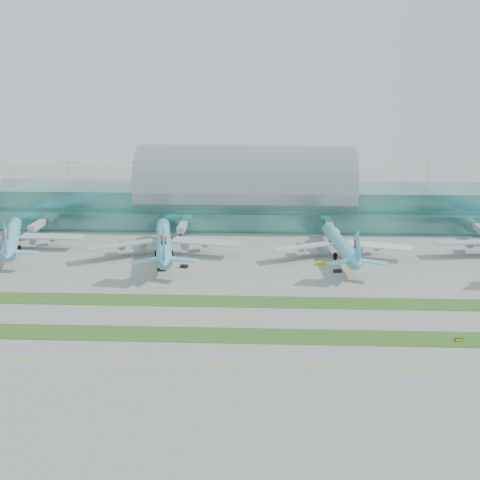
{
  "coord_description": "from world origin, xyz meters",
  "views": [
    {
      "loc": [
        11.35,
        -202.35,
        77.61
      ],
      "look_at": [
        0.0,
        55.0,
        9.0
      ],
      "focal_mm": 45.0,
      "sensor_mm": 36.0,
      "label": 1
    }
  ],
  "objects_px": {
    "airliner_c": "(340,243)",
    "taxiway_sign_east": "(459,340)",
    "terminal": "(246,197)",
    "airliner_a": "(12,237)",
    "airliner_b": "(164,240)"
  },
  "relations": [
    {
      "from": "terminal",
      "to": "airliner_c",
      "type": "relative_size",
      "value": 4.66
    },
    {
      "from": "airliner_a",
      "to": "airliner_c",
      "type": "distance_m",
      "value": 153.1
    },
    {
      "from": "taxiway_sign_east",
      "to": "terminal",
      "type": "bearing_deg",
      "value": 107.82
    },
    {
      "from": "airliner_c",
      "to": "taxiway_sign_east",
      "type": "bearing_deg",
      "value": -78.99
    },
    {
      "from": "terminal",
      "to": "airliner_c",
      "type": "height_order",
      "value": "terminal"
    },
    {
      "from": "airliner_c",
      "to": "taxiway_sign_east",
      "type": "distance_m",
      "value": 94.79
    },
    {
      "from": "airliner_b",
      "to": "terminal",
      "type": "bearing_deg",
      "value": 52.42
    },
    {
      "from": "taxiway_sign_east",
      "to": "airliner_a",
      "type": "bearing_deg",
      "value": 145.6
    },
    {
      "from": "terminal",
      "to": "taxiway_sign_east",
      "type": "bearing_deg",
      "value": -65.84
    },
    {
      "from": "airliner_c",
      "to": "taxiway_sign_east",
      "type": "height_order",
      "value": "airliner_c"
    },
    {
      "from": "airliner_c",
      "to": "taxiway_sign_east",
      "type": "xyz_separation_m",
      "value": [
        25.86,
        -91.02,
        -5.64
      ]
    },
    {
      "from": "terminal",
      "to": "airliner_c",
      "type": "bearing_deg",
      "value": -56.13
    },
    {
      "from": "terminal",
      "to": "airliner_b",
      "type": "xyz_separation_m",
      "value": [
        -35.29,
        -67.7,
        -7.4
      ]
    },
    {
      "from": "airliner_a",
      "to": "airliner_b",
      "type": "height_order",
      "value": "airliner_b"
    },
    {
      "from": "terminal",
      "to": "taxiway_sign_east",
      "type": "height_order",
      "value": "terminal"
    }
  ]
}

